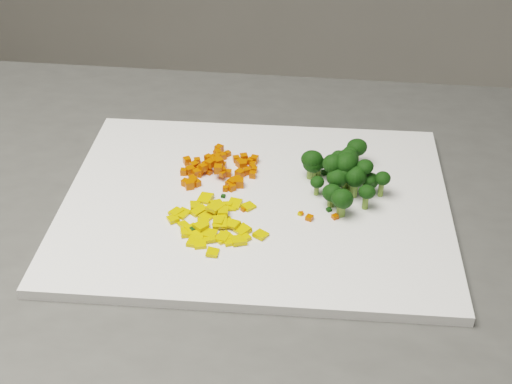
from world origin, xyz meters
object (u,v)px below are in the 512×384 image
(cutting_board, at_px, (256,204))
(broccoli_pile, at_px, (347,167))
(carrot_pile, at_px, (219,162))
(pepper_pile, at_px, (221,218))

(cutting_board, xyz_separation_m, broccoli_pile, (0.08, 0.06, 0.03))
(carrot_pile, xyz_separation_m, broccoli_pile, (0.14, 0.02, 0.01))
(cutting_board, distance_m, broccoli_pile, 0.11)
(pepper_pile, bearing_deg, broccoli_pile, 47.61)
(cutting_board, xyz_separation_m, carrot_pile, (-0.06, 0.04, 0.02))
(cutting_board, distance_m, carrot_pile, 0.07)
(carrot_pile, bearing_deg, broccoli_pile, 8.99)
(cutting_board, bearing_deg, broccoli_pile, 34.78)
(cutting_board, bearing_deg, pepper_pile, -108.65)
(cutting_board, relative_size, carrot_pile, 4.50)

